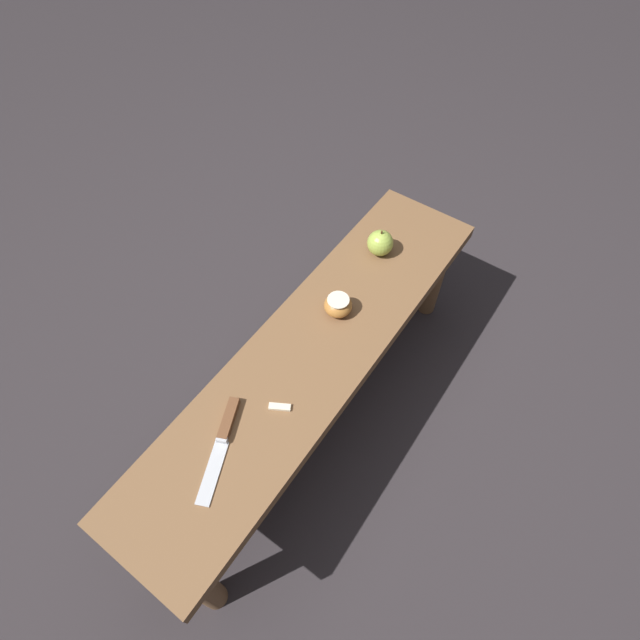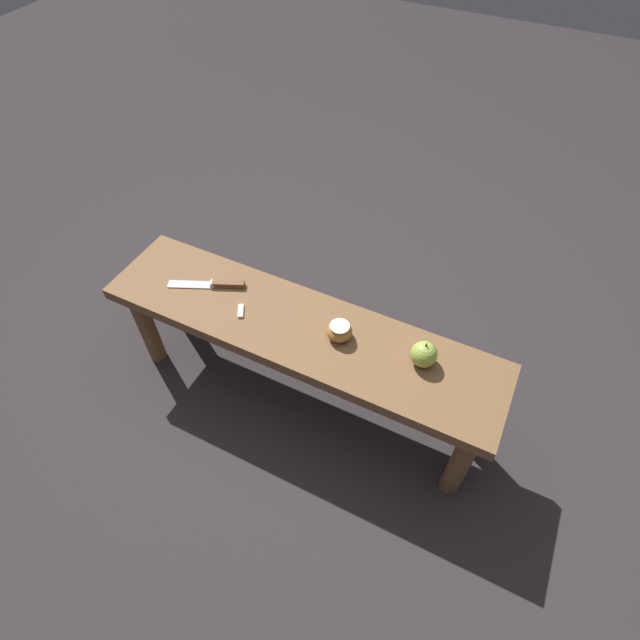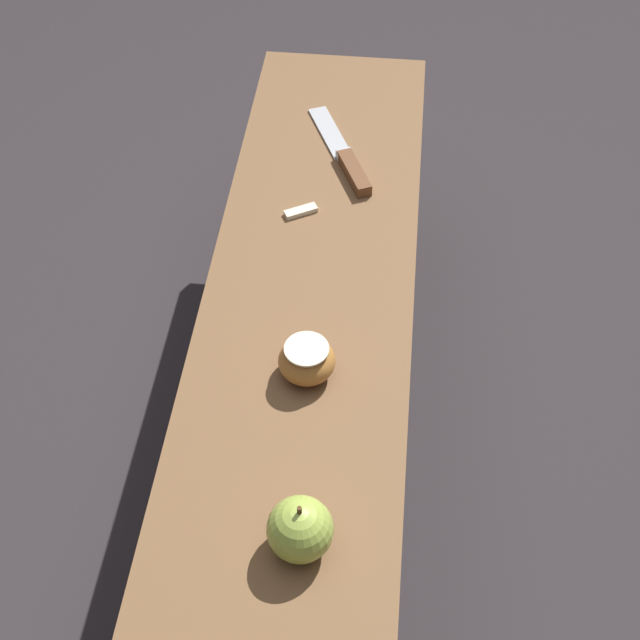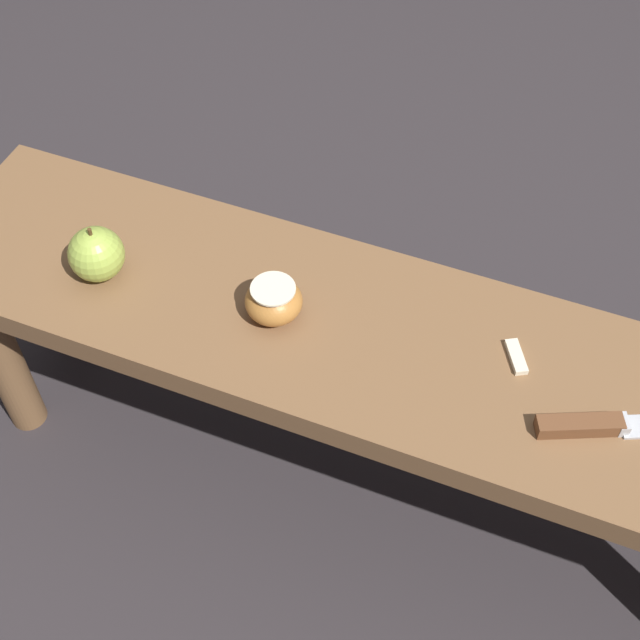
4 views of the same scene
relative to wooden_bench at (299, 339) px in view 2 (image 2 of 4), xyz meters
The scene contains 6 objects.
ground_plane 0.33m from the wooden_bench, ahead, with size 8.00×8.00×0.00m, color #2D282B.
wooden_bench is the anchor object (origin of this frame).
knife 0.32m from the wooden_bench, behind, with size 0.24×0.13×0.02m.
apple_whole 0.39m from the wooden_bench, ahead, with size 0.08×0.08×0.09m.
apple_cut 0.16m from the wooden_bench, ahead, with size 0.08×0.08×0.05m.
apple_slice_near_knife 0.20m from the wooden_bench, behind, with size 0.04×0.05×0.01m.
Camera 2 is at (0.48, -0.83, 1.56)m, focal length 28.00 mm.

